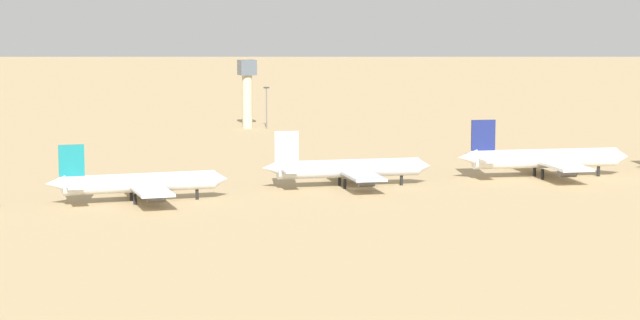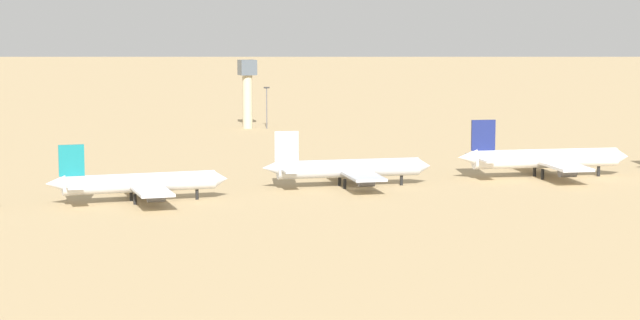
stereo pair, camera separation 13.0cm
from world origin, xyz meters
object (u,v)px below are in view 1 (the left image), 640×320
(parked_jet_white_3, at_px, (347,168))
(parked_jet_navy_4, at_px, (544,159))
(parked_jet_teal_2, at_px, (138,183))
(light_pole_west, at_px, (266,104))
(control_tower, at_px, (247,87))

(parked_jet_white_3, relative_size, parked_jet_navy_4, 0.92)
(parked_jet_teal_2, relative_size, light_pole_west, 2.66)
(parked_jet_navy_4, height_order, control_tower, control_tower)
(parked_jet_navy_4, bearing_deg, parked_jet_teal_2, -168.32)
(parked_jet_teal_2, distance_m, parked_jet_navy_4, 93.24)
(parked_jet_navy_4, xyz_separation_m, control_tower, (-32.08, 132.64, 8.96))
(parked_jet_teal_2, xyz_separation_m, parked_jet_navy_4, (93.14, 4.30, 0.49))
(light_pole_west, bearing_deg, parked_jet_teal_2, -116.46)
(parked_jet_teal_2, height_order, control_tower, control_tower)
(parked_jet_white_3, relative_size, light_pole_west, 2.76)
(parked_jet_navy_4, bearing_deg, light_pole_west, 110.63)
(parked_jet_navy_4, height_order, light_pole_west, light_pole_west)
(parked_jet_teal_2, height_order, light_pole_west, light_pole_west)
(parked_jet_teal_2, bearing_deg, control_tower, 66.97)
(control_tower, height_order, light_pole_west, control_tower)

